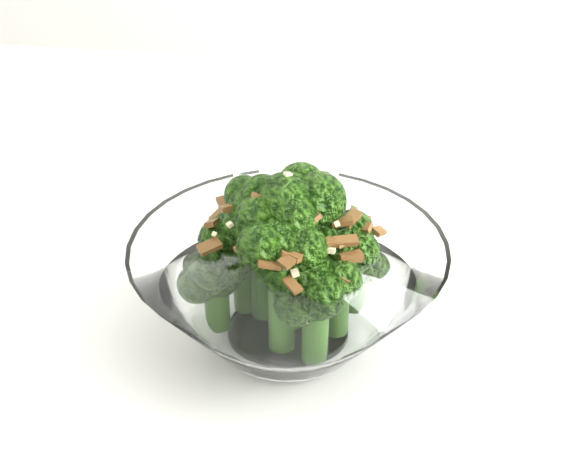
# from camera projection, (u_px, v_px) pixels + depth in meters

# --- Properties ---
(table) EXTENTS (1.22, 0.83, 0.75)m
(table) POSITION_uv_depth(u_px,v_px,m) (247.00, 318.00, 0.64)
(table) COLOR white
(table) RESTS_ON ground
(broccoli_dish) EXTENTS (0.19, 0.19, 0.12)m
(broccoli_dish) POSITION_uv_depth(u_px,v_px,m) (288.00, 281.00, 0.49)
(broccoli_dish) COLOR white
(broccoli_dish) RESTS_ON table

